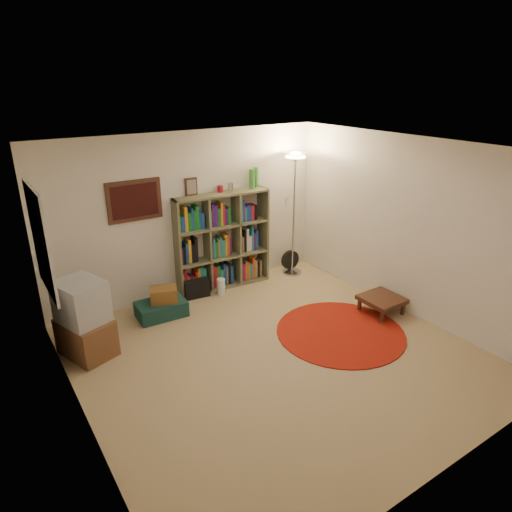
{
  "coord_description": "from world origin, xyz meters",
  "views": [
    {
      "loc": [
        -2.86,
        -3.85,
        3.21
      ],
      "look_at": [
        0.1,
        0.6,
        1.1
      ],
      "focal_mm": 32.0,
      "sensor_mm": 36.0,
      "label": 1
    }
  ],
  "objects_px": {
    "suitcase": "(161,309)",
    "floor_lamp": "(295,174)",
    "side_table": "(382,300)",
    "tv_stand": "(84,320)",
    "floor_fan": "(290,261)",
    "bookshelf": "(219,242)"
  },
  "relations": [
    {
      "from": "floor_lamp",
      "to": "floor_fan",
      "type": "xyz_separation_m",
      "value": [
        0.02,
        0.08,
        -1.54
      ]
    },
    {
      "from": "floor_fan",
      "to": "tv_stand",
      "type": "height_order",
      "value": "tv_stand"
    },
    {
      "from": "floor_fan",
      "to": "side_table",
      "type": "distance_m",
      "value": 1.95
    },
    {
      "from": "tv_stand",
      "to": "bookshelf",
      "type": "bearing_deg",
      "value": 1.01
    },
    {
      "from": "side_table",
      "to": "tv_stand",
      "type": "bearing_deg",
      "value": 161.47
    },
    {
      "from": "floor_fan",
      "to": "suitcase",
      "type": "relative_size",
      "value": 0.55
    },
    {
      "from": "side_table",
      "to": "floor_lamp",
      "type": "bearing_deg",
      "value": 95.84
    },
    {
      "from": "floor_fan",
      "to": "side_table",
      "type": "xyz_separation_m",
      "value": [
        0.17,
        -1.94,
        0.01
      ]
    },
    {
      "from": "floor_fan",
      "to": "bookshelf",
      "type": "bearing_deg",
      "value": 172.05
    },
    {
      "from": "bookshelf",
      "to": "side_table",
      "type": "height_order",
      "value": "bookshelf"
    },
    {
      "from": "floor_fan",
      "to": "suitcase",
      "type": "height_order",
      "value": "floor_fan"
    },
    {
      "from": "bookshelf",
      "to": "tv_stand",
      "type": "distance_m",
      "value": 2.52
    },
    {
      "from": "bookshelf",
      "to": "suitcase",
      "type": "bearing_deg",
      "value": -156.12
    },
    {
      "from": "tv_stand",
      "to": "floor_fan",
      "type": "bearing_deg",
      "value": -8.71
    },
    {
      "from": "bookshelf",
      "to": "floor_fan",
      "type": "height_order",
      "value": "bookshelf"
    },
    {
      "from": "suitcase",
      "to": "floor_lamp",
      "type": "bearing_deg",
      "value": 7.21
    },
    {
      "from": "bookshelf",
      "to": "floor_lamp",
      "type": "distance_m",
      "value": 1.64
    },
    {
      "from": "floor_lamp",
      "to": "side_table",
      "type": "distance_m",
      "value": 2.41
    },
    {
      "from": "tv_stand",
      "to": "suitcase",
      "type": "bearing_deg",
      "value": 0.39
    },
    {
      "from": "bookshelf",
      "to": "side_table",
      "type": "xyz_separation_m",
      "value": [
        1.47,
        -2.14,
        -0.54
      ]
    },
    {
      "from": "bookshelf",
      "to": "floor_lamp",
      "type": "xyz_separation_m",
      "value": [
        1.28,
        -0.28,
        0.98
      ]
    },
    {
      "from": "floor_fan",
      "to": "tv_stand",
      "type": "relative_size",
      "value": 0.39
    }
  ]
}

